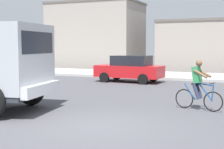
# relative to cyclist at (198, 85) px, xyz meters

# --- Properties ---
(ground_plane) EXTENTS (120.00, 120.00, 0.00)m
(ground_plane) POSITION_rel_cyclist_xyz_m (-2.16, -3.47, -0.86)
(ground_plane) COLOR #4C4C51
(sidewalk_far) EXTENTS (80.00, 5.00, 0.16)m
(sidewalk_far) POSITION_rel_cyclist_xyz_m (-2.16, 11.65, -0.78)
(sidewalk_far) COLOR #ADADA8
(sidewalk_far) RESTS_ON ground
(cyclist) EXTENTS (1.68, 0.61, 1.72)m
(cyclist) POSITION_rel_cyclist_xyz_m (0.00, 0.00, 0.00)
(cyclist) COLOR black
(cyclist) RESTS_ON ground
(car_far_side) EXTENTS (4.09, 2.04, 1.60)m
(car_far_side) POSITION_rel_cyclist_xyz_m (-5.26, 7.28, -0.05)
(car_far_side) COLOR red
(car_far_side) RESTS_ON ground
(building_corner_left) EXTENTS (8.61, 5.55, 6.31)m
(building_corner_left) POSITION_rel_cyclist_xyz_m (-12.81, 17.95, 2.29)
(building_corner_left) COLOR #9E9389
(building_corner_left) RESTS_ON ground
(building_mid_block) EXTENTS (7.56, 7.17, 4.33)m
(building_mid_block) POSITION_rel_cyclist_xyz_m (-2.47, 19.07, 1.31)
(building_mid_block) COLOR #9E9389
(building_mid_block) RESTS_ON ground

